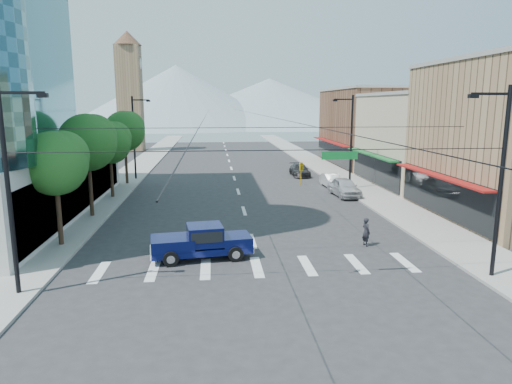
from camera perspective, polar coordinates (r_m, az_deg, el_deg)
ground at (r=22.12m, az=1.01°, el=-10.71°), size 160.00×160.00×0.00m
sidewalk_left at (r=61.73m, az=-14.40°, el=3.05°), size 4.00×120.00×0.15m
sidewalk_right at (r=62.62m, az=7.87°, el=3.40°), size 4.00×120.00×0.15m
shop_mid at (r=49.85m, az=21.33°, el=5.97°), size 12.00×14.00×9.00m
shop_far at (r=64.50m, az=14.99°, el=7.75°), size 12.00×18.00×10.00m
clock_tower at (r=83.68m, az=-15.52°, el=12.23°), size 4.80×4.80×20.40m
mountain_left at (r=170.92m, az=-9.87°, el=11.71°), size 80.00×80.00×22.00m
mountain_right at (r=181.81m, az=1.68°, el=11.17°), size 90.00×90.00×18.00m
tree_near at (r=28.11m, az=-23.55°, el=3.56°), size 3.65×3.64×6.71m
tree_midnear at (r=34.74m, az=-20.09°, el=6.04°), size 4.09×4.09×7.52m
tree_midfar at (r=41.58m, az=-17.64°, el=6.05°), size 3.65×3.64×6.71m
tree_far at (r=48.39m, az=-15.95°, el=7.47°), size 4.09×4.09×7.52m
signal_rig at (r=19.90m, az=1.93°, el=0.76°), size 21.80×0.20×9.00m
lamp_pole_nw at (r=51.21m, az=-14.89°, el=6.96°), size 2.00×0.25×9.00m
lamp_pole_ne at (r=44.49m, az=11.66°, el=6.55°), size 2.00×0.25×9.00m
pickup_truck at (r=24.67m, az=-6.88°, el=-6.13°), size 5.60×2.66×1.83m
pedestrian at (r=27.43m, az=13.60°, el=-4.86°), size 0.55×0.70×1.68m
parked_car_near at (r=41.71m, az=11.00°, el=0.59°), size 2.26×4.94×1.64m
parked_car_mid at (r=46.06m, az=9.41°, el=1.42°), size 1.65×4.12×1.33m
parked_car_far at (r=52.85m, az=5.48°, el=2.73°), size 1.92×4.64×1.34m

